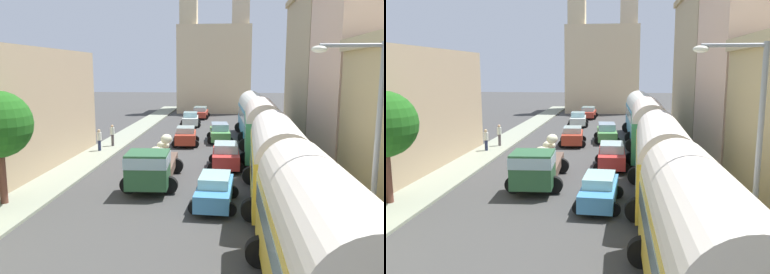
# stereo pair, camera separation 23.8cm
# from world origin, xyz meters

# --- Properties ---
(ground_plane) EXTENTS (154.00, 154.00, 0.00)m
(ground_plane) POSITION_xyz_m (0.00, 27.00, 0.00)
(ground_plane) COLOR #3B3B3A
(sidewalk_left) EXTENTS (2.50, 70.00, 0.14)m
(sidewalk_left) POSITION_xyz_m (-7.25, 27.00, 0.07)
(sidewalk_left) COLOR gray
(sidewalk_left) RESTS_ON ground
(sidewalk_right) EXTENTS (2.50, 70.00, 0.14)m
(sidewalk_right) POSITION_xyz_m (7.25, 27.00, 0.07)
(sidewalk_right) COLOR gray
(sidewalk_right) RESTS_ON ground
(building_left_2) EXTENTS (4.16, 14.76, 7.48)m
(building_left_2) POSITION_xyz_m (-10.58, 20.74, 3.74)
(building_left_2) COLOR tan
(building_left_2) RESTS_ON ground
(building_right_2) EXTENTS (5.97, 9.14, 12.29)m
(building_right_2) POSITION_xyz_m (11.22, 24.97, 6.18)
(building_right_2) COLOR beige
(building_right_2) RESTS_ON ground
(building_right_3) EXTENTS (5.25, 13.67, 13.35)m
(building_right_3) POSITION_xyz_m (10.89, 36.62, 6.70)
(building_right_3) COLOR tan
(building_right_3) RESTS_ON ground
(distant_church) EXTENTS (10.32, 7.36, 18.69)m
(distant_church) POSITION_xyz_m (0.00, 55.99, 6.81)
(distant_church) COLOR beige
(distant_church) RESTS_ON ground
(parked_bus_0) EXTENTS (3.38, 8.13, 3.95)m
(parked_bus_0) POSITION_xyz_m (4.60, 6.50, 2.16)
(parked_bus_0) COLOR gold
(parked_bus_0) RESTS_ON ground
(parked_bus_1) EXTENTS (3.46, 8.85, 3.97)m
(parked_bus_1) POSITION_xyz_m (4.60, 15.50, 2.19)
(parked_bus_1) COLOR gold
(parked_bus_1) RESTS_ON ground
(parked_bus_2) EXTENTS (3.37, 8.12, 4.16)m
(parked_bus_2) POSITION_xyz_m (4.60, 24.50, 2.31)
(parked_bus_2) COLOR #3C9662
(parked_bus_2) RESTS_ON ground
(parked_bus_3) EXTENTS (3.53, 9.55, 4.07)m
(parked_bus_3) POSITION_xyz_m (4.60, 33.50, 2.24)
(parked_bus_3) COLOR teal
(parked_bus_3) RESTS_ON ground
(cargo_truck_0) EXTENTS (3.15, 6.89, 2.38)m
(cargo_truck_0) POSITION_xyz_m (-1.71, 17.45, 1.18)
(cargo_truck_0) COLOR #285633
(cargo_truck_0) RESTS_ON ground
(car_0) EXTENTS (2.38, 3.71, 1.53)m
(car_0) POSITION_xyz_m (-1.24, 29.21, 0.78)
(car_0) COLOR #AA3623
(car_0) RESTS_ON ground
(car_1) EXTENTS (2.43, 3.86, 1.57)m
(car_1) POSITION_xyz_m (-1.95, 40.26, 0.79)
(car_1) COLOR silver
(car_1) RESTS_ON ground
(car_2) EXTENTS (2.38, 4.38, 1.47)m
(car_2) POSITION_xyz_m (-1.42, 47.57, 0.75)
(car_2) COLOR #AE3527
(car_2) RESTS_ON ground
(car_3) EXTENTS (2.24, 4.04, 1.47)m
(car_3) POSITION_xyz_m (1.74, 14.63, 0.75)
(car_3) COLOR #4084C0
(car_3) RESTS_ON ground
(car_4) EXTENTS (2.29, 3.97, 1.61)m
(car_4) POSITION_xyz_m (2.14, 21.84, 0.81)
(car_4) COLOR red
(car_4) RESTS_ON ground
(car_5) EXTENTS (2.40, 4.49, 1.60)m
(car_5) POSITION_xyz_m (1.50, 31.22, 0.80)
(car_5) COLOR #569C50
(car_5) RESTS_ON ground
(pedestrian_1) EXTENTS (0.42, 0.42, 1.85)m
(pedestrian_1) POSITION_xyz_m (-6.96, 27.65, 1.06)
(pedestrian_1) COLOR #4B4345
(pedestrian_1) RESTS_ON ground
(pedestrian_2) EXTENTS (0.38, 0.38, 1.77)m
(pedestrian_2) POSITION_xyz_m (-7.40, 25.69, 1.02)
(pedestrian_2) COLOR #242A49
(pedestrian_2) RESTS_ON ground
(streetlamp_near) EXTENTS (2.02, 0.28, 6.96)m
(streetlamp_near) POSITION_xyz_m (6.23, 8.42, 4.16)
(streetlamp_near) COLOR gray
(streetlamp_near) RESTS_ON ground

